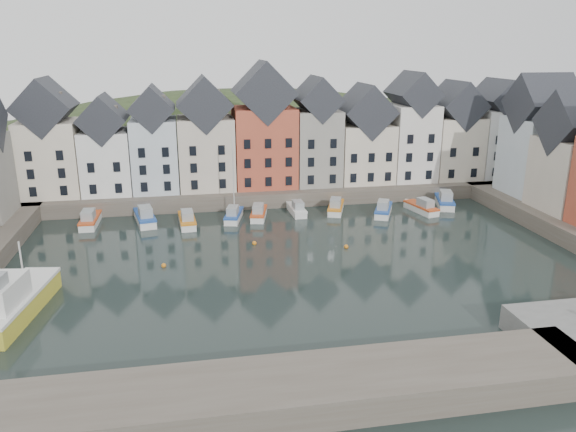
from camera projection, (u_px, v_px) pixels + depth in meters
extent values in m
plane|color=black|center=(303.00, 268.00, 57.18)|extent=(260.00, 260.00, 0.00)
cube|color=#524A3F|center=(262.00, 188.00, 85.08)|extent=(90.00, 16.00, 2.00)
cube|color=#524A3F|center=(218.00, 399.00, 34.47)|extent=(50.00, 6.00, 2.00)
ellipsoid|color=#232F17|center=(246.00, 247.00, 115.11)|extent=(153.60, 70.40, 64.00)
sphere|color=black|center=(168.00, 121.00, 100.07)|extent=(5.77, 5.77, 5.77)
sphere|color=black|center=(360.00, 113.00, 116.21)|extent=(5.27, 5.27, 5.27)
sphere|color=black|center=(404.00, 118.00, 111.33)|extent=(5.07, 5.07, 5.07)
sphere|color=black|center=(316.00, 119.00, 109.24)|extent=(5.01, 5.01, 5.01)
sphere|color=black|center=(36.00, 132.00, 101.91)|extent=(3.94, 3.94, 3.94)
sphere|color=black|center=(377.00, 114.00, 116.36)|extent=(5.21, 5.21, 5.21)
sphere|color=black|center=(252.00, 116.00, 110.20)|extent=(5.45, 5.45, 5.45)
sphere|color=black|center=(445.00, 124.00, 107.04)|extent=(4.49, 4.49, 4.49)
cube|color=beige|center=(52.00, 158.00, 76.36)|extent=(7.67, 8.00, 10.07)
cube|color=#22232A|center=(45.00, 106.00, 74.33)|extent=(7.67, 8.16, 7.67)
cube|color=white|center=(108.00, 161.00, 77.84)|extent=(6.56, 8.00, 8.61)
cube|color=#22232A|center=(103.00, 118.00, 76.10)|extent=(6.56, 8.16, 6.56)
cube|color=silver|center=(155.00, 155.00, 78.77)|extent=(6.20, 8.00, 10.02)
cube|color=#22232A|center=(152.00, 108.00, 76.84)|extent=(6.20, 8.16, 6.20)
cube|color=beige|center=(206.00, 153.00, 79.99)|extent=(7.70, 8.00, 10.08)
cube|color=#22232A|center=(204.00, 103.00, 77.95)|extent=(7.70, 8.16, 7.70)
cube|color=#B74C34|center=(264.00, 147.00, 81.26)|extent=(8.69, 8.00, 11.28)
cube|color=#22232A|center=(263.00, 92.00, 78.97)|extent=(8.69, 8.16, 8.69)
cube|color=gray|center=(316.00, 147.00, 82.68)|extent=(6.43, 8.00, 10.78)
cube|color=#22232A|center=(316.00, 99.00, 80.62)|extent=(6.43, 8.16, 6.43)
cube|color=beige|center=(363.00, 153.00, 84.27)|extent=(7.88, 8.00, 8.56)
cube|color=#22232A|center=(365.00, 111.00, 82.44)|extent=(7.88, 8.16, 7.88)
cube|color=silver|center=(410.00, 142.00, 85.15)|extent=(6.50, 8.00, 11.27)
cube|color=#22232A|center=(413.00, 93.00, 83.02)|extent=(6.50, 8.16, 6.50)
cube|color=beige|center=(452.00, 147.00, 86.65)|extent=(7.23, 8.00, 9.32)
cube|color=#22232A|center=(456.00, 105.00, 84.76)|extent=(7.23, 8.16, 7.23)
cube|color=white|center=(493.00, 142.00, 87.70)|extent=(6.18, 8.00, 10.32)
cube|color=#22232A|center=(498.00, 99.00, 85.73)|extent=(6.18, 8.16, 6.18)
cube|color=silver|center=(536.00, 156.00, 76.60)|extent=(7.47, 8.00, 10.38)
cube|color=#22232A|center=(543.00, 103.00, 74.50)|extent=(7.62, 8.00, 8.00)
cube|color=beige|center=(574.00, 175.00, 69.30)|extent=(8.14, 8.00, 8.89)
sphere|color=orange|center=(254.00, 243.00, 63.96)|extent=(0.50, 0.50, 0.50)
sphere|color=orange|center=(346.00, 247.00, 62.88)|extent=(0.50, 0.50, 0.50)
sphere|color=orange|center=(164.00, 266.00, 57.52)|extent=(0.50, 0.50, 0.50)
cube|color=silver|center=(91.00, 222.00, 70.77)|extent=(1.99, 6.21, 1.13)
cube|color=#C7481C|center=(90.00, 218.00, 70.59)|extent=(2.09, 6.33, 0.26)
cube|color=gray|center=(88.00, 215.00, 69.53)|extent=(1.49, 2.50, 1.23)
cube|color=silver|center=(145.00, 220.00, 71.72)|extent=(3.19, 6.89, 1.22)
cube|color=#224A9C|center=(145.00, 215.00, 71.52)|extent=(3.33, 7.04, 0.28)
cube|color=gray|center=(145.00, 212.00, 70.44)|extent=(2.02, 2.90, 1.33)
cube|color=silver|center=(187.00, 222.00, 70.77)|extent=(2.18, 6.10, 1.10)
cube|color=orange|center=(187.00, 218.00, 70.59)|extent=(2.29, 6.23, 0.25)
cube|color=gray|center=(187.00, 215.00, 69.58)|extent=(1.55, 2.48, 1.20)
cube|color=silver|center=(234.00, 217.00, 72.94)|extent=(2.99, 5.86, 1.03)
cube|color=#224A9C|center=(234.00, 213.00, 72.77)|extent=(3.11, 5.99, 0.23)
cube|color=gray|center=(233.00, 211.00, 71.80)|extent=(1.82, 2.50, 1.12)
cylinder|color=silver|center=(233.00, 177.00, 71.92)|extent=(0.13, 0.13, 10.31)
cube|color=silver|center=(259.00, 215.00, 73.81)|extent=(2.90, 5.91, 1.04)
cube|color=#C7481C|center=(259.00, 211.00, 73.64)|extent=(3.02, 6.04, 0.24)
cube|color=gray|center=(258.00, 209.00, 72.66)|extent=(1.79, 2.50, 1.13)
cube|color=silver|center=(296.00, 211.00, 75.64)|extent=(1.80, 5.45, 0.99)
cube|color=silver|center=(297.00, 207.00, 75.48)|extent=(1.89, 5.56, 0.23)
cube|color=gray|center=(298.00, 205.00, 74.56)|extent=(1.33, 2.20, 1.08)
cube|color=silver|center=(336.00, 209.00, 76.44)|extent=(3.61, 6.09, 1.07)
cube|color=orange|center=(336.00, 205.00, 76.27)|extent=(3.74, 6.23, 0.24)
cube|color=gray|center=(336.00, 203.00, 75.27)|extent=(2.07, 2.66, 1.17)
cube|color=silver|center=(383.00, 212.00, 75.23)|extent=(4.12, 6.13, 1.09)
cube|color=#224A9C|center=(384.00, 208.00, 75.06)|extent=(4.26, 6.28, 0.25)
cube|color=gray|center=(383.00, 205.00, 74.06)|extent=(2.26, 2.74, 1.19)
cube|color=silver|center=(421.00, 209.00, 76.32)|extent=(2.94, 6.00, 1.06)
cube|color=#C7481C|center=(421.00, 205.00, 76.15)|extent=(3.06, 6.13, 0.24)
cube|color=gray|center=(425.00, 203.00, 75.22)|extent=(1.81, 2.54, 1.15)
cube|color=silver|center=(444.00, 203.00, 79.26)|extent=(3.92, 6.90, 1.21)
cube|color=#224A9C|center=(444.00, 198.00, 79.06)|extent=(4.06, 7.06, 0.28)
cube|color=gray|center=(446.00, 196.00, 77.93)|extent=(2.28, 2.99, 1.32)
cube|color=gold|center=(17.00, 308.00, 47.13)|extent=(4.94, 12.13, 1.96)
cube|color=silver|center=(15.00, 296.00, 46.81)|extent=(5.06, 12.24, 0.29)
cube|color=silver|center=(2.00, 293.00, 44.59)|extent=(3.29, 5.25, 2.16)
cylinder|color=silver|center=(22.00, 263.00, 48.06)|extent=(0.16, 0.16, 3.93)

